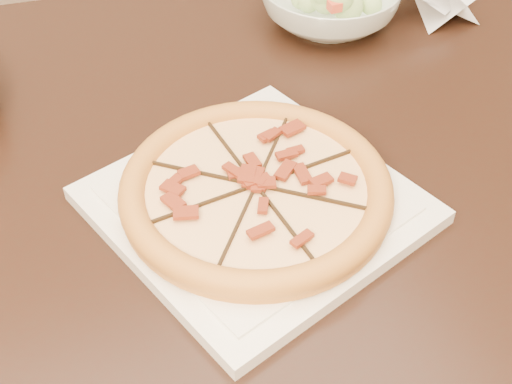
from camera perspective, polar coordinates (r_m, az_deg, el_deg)
dining_table at (r=0.98m, az=-9.49°, el=-1.91°), size 1.44×1.01×0.75m
plate at (r=0.81m, az=-0.00°, el=-0.99°), size 0.40×0.40×0.02m
pizza at (r=0.80m, az=-0.00°, el=0.21°), size 0.31×0.31×0.03m
salad_bowl at (r=1.14m, az=5.93°, el=14.77°), size 0.27×0.27×0.07m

